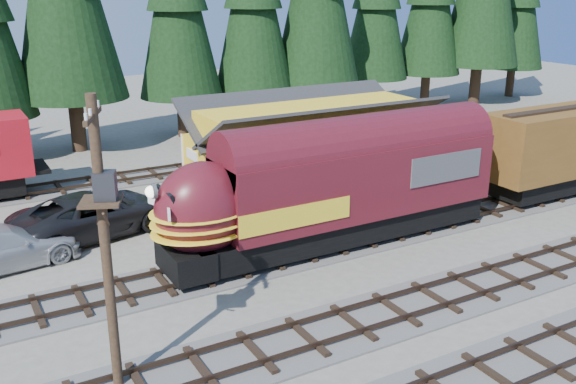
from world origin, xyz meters
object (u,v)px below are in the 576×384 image
pickup_truck_a (94,214)px  pickup_truck_b (2,247)px  depot (311,141)px  locomotive (326,193)px  utility_pole (105,230)px

pickup_truck_a → pickup_truck_b: bearing=100.0°
pickup_truck_b → pickup_truck_a: bearing=-75.1°
depot → locomotive: bearing=-116.8°
locomotive → utility_pole: bearing=-152.2°
locomotive → pickup_truck_a: size_ratio=2.19×
depot → pickup_truck_a: bearing=-179.4°
pickup_truck_a → depot: bearing=-102.7°
locomotive → utility_pole: 11.95m
depot → pickup_truck_b: size_ratio=2.13×
depot → locomotive: (-3.28, -6.50, -0.47)m
depot → utility_pole: 18.25m
depot → pickup_truck_a: (-11.46, -0.13, -1.97)m
utility_pole → pickup_truck_a: (2.20, 11.84, -3.76)m
locomotive → utility_pole: size_ratio=1.88×
utility_pole → pickup_truck_b: (-1.81, 10.10, -3.88)m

